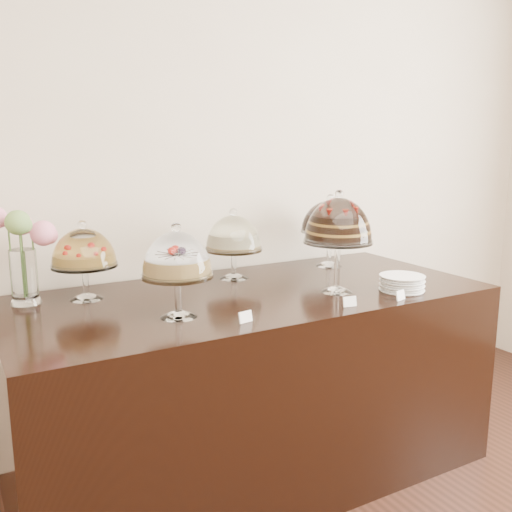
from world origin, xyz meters
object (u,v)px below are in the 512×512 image
display_counter (251,383)px  cake_stand_choco_layer (338,224)px  cake_stand_cheesecake (234,236)px  plate_stack (402,283)px  cake_stand_fruit_tart (84,251)px  flower_vase (23,247)px  cake_stand_dark_choco (330,219)px  cake_stand_sugar_sponge (177,259)px

display_counter → cake_stand_choco_layer: cake_stand_choco_layer is taller
cake_stand_cheesecake → plate_stack: (0.57, -0.61, -0.18)m
cake_stand_fruit_tart → flower_vase: bearing=168.0°
flower_vase → plate_stack: flower_vase is taller
display_counter → cake_stand_choco_layer: (0.35, -0.19, 0.77)m
cake_stand_dark_choco → cake_stand_fruit_tart: (-1.35, -0.03, -0.05)m
display_counter → cake_stand_choco_layer: bearing=-27.8°
display_counter → cake_stand_cheesecake: bearing=78.4°
display_counter → cake_stand_dark_choco: 1.01m
cake_stand_dark_choco → plate_stack: bearing=-92.8°
cake_stand_dark_choco → cake_stand_fruit_tart: bearing=-178.7°
cake_stand_fruit_tart → cake_stand_dark_choco: bearing=1.3°
display_counter → cake_stand_choco_layer: 0.87m
cake_stand_cheesecake → plate_stack: 0.85m
cake_stand_cheesecake → plate_stack: size_ratio=1.77×
cake_stand_sugar_sponge → cake_stand_dark_choco: bearing=23.5°
display_counter → cake_stand_fruit_tart: 0.99m
cake_stand_cheesecake → cake_stand_dark_choco: size_ratio=0.90×
cake_stand_fruit_tart → plate_stack: size_ratio=1.73×
display_counter → cake_stand_cheesecake: size_ratio=6.13×
display_counter → cake_stand_sugar_sponge: (-0.43, -0.19, 0.69)m
display_counter → cake_stand_fruit_tart: (-0.69, 0.26, 0.67)m
cake_stand_cheesecake → flower_vase: bearing=178.7°
cake_stand_cheesecake → cake_stand_fruit_tart: size_ratio=1.02×
display_counter → plate_stack: plate_stack is taller
cake_stand_choco_layer → cake_stand_dark_choco: 0.56m
display_counter → cake_stand_sugar_sponge: 0.83m
cake_stand_dark_choco → cake_stand_fruit_tart: size_ratio=1.14×
flower_vase → cake_stand_choco_layer: bearing=-21.0°
cake_stand_fruit_tart → cake_stand_choco_layer: bearing=-23.0°
cake_stand_choco_layer → cake_stand_cheesecake: cake_stand_choco_layer is taller
display_counter → cake_stand_dark_choco: (0.66, 0.29, 0.71)m
flower_vase → cake_stand_cheesecake: bearing=-1.3°
display_counter → cake_stand_dark_choco: bearing=23.5°
display_counter → cake_stand_dark_choco: size_ratio=5.49×
cake_stand_cheesecake → cake_stand_dark_choco: cake_stand_dark_choco is taller
cake_stand_choco_layer → cake_stand_sugar_sponge: bearing=-179.8°
cake_stand_sugar_sponge → flower_vase: size_ratio=0.90×
flower_vase → cake_stand_fruit_tart: bearing=-12.0°
cake_stand_fruit_tart → plate_stack: (1.32, -0.58, -0.18)m
cake_stand_dark_choco → cake_stand_sugar_sponge: bearing=-156.5°
cake_stand_fruit_tart → cake_stand_cheesecake: bearing=2.2°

